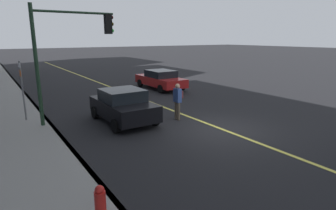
# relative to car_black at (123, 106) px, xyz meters

# --- Properties ---
(ground) EXTENTS (200.00, 200.00, 0.00)m
(ground) POSITION_rel_car_black_xyz_m (-3.35, -3.09, -0.79)
(ground) COLOR black
(sidewalk_slab) EXTENTS (80.00, 2.79, 0.15)m
(sidewalk_slab) POSITION_rel_car_black_xyz_m (-3.35, 4.37, -0.71)
(sidewalk_slab) COLOR gray
(sidewalk_slab) RESTS_ON ground
(curb_edge) EXTENTS (80.00, 0.16, 0.15)m
(curb_edge) POSITION_rel_car_black_xyz_m (-3.35, 3.06, -0.71)
(curb_edge) COLOR slate
(curb_edge) RESTS_ON ground
(lane_stripe_center) EXTENTS (80.00, 0.16, 0.01)m
(lane_stripe_center) POSITION_rel_car_black_xyz_m (-3.35, -3.09, -0.78)
(lane_stripe_center) COLOR #D8CC4C
(lane_stripe_center) RESTS_ON ground
(car_black) EXTENTS (3.90, 2.10, 1.55)m
(car_black) POSITION_rel_car_black_xyz_m (0.00, 0.00, 0.00)
(car_black) COLOR black
(car_black) RESTS_ON ground
(car_red) EXTENTS (4.75, 2.09, 1.43)m
(car_red) POSITION_rel_car_black_xyz_m (6.51, -6.07, -0.05)
(car_red) COLOR red
(car_red) RESTS_ON ground
(pedestrian_with_backpack) EXTENTS (0.43, 0.37, 1.76)m
(pedestrian_with_backpack) POSITION_rel_car_black_xyz_m (-1.10, -2.35, 0.25)
(pedestrian_with_backpack) COLOR brown
(pedestrian_with_backpack) RESTS_ON ground
(traffic_light_mast) EXTENTS (0.28, 3.58, 5.24)m
(traffic_light_mast) POSITION_rel_car_black_xyz_m (1.02, 1.99, 2.81)
(traffic_light_mast) COLOR #1E3823
(traffic_light_mast) RESTS_ON ground
(street_sign_post) EXTENTS (0.60, 0.08, 2.88)m
(street_sign_post) POSITION_rel_car_black_xyz_m (2.31, 3.88, 0.91)
(street_sign_post) COLOR slate
(street_sign_post) RESTS_ON ground
(fire_hydrant) EXTENTS (0.24, 0.24, 0.94)m
(fire_hydrant) POSITION_rel_car_black_xyz_m (-6.71, 3.58, -0.32)
(fire_hydrant) COLOR red
(fire_hydrant) RESTS_ON ground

